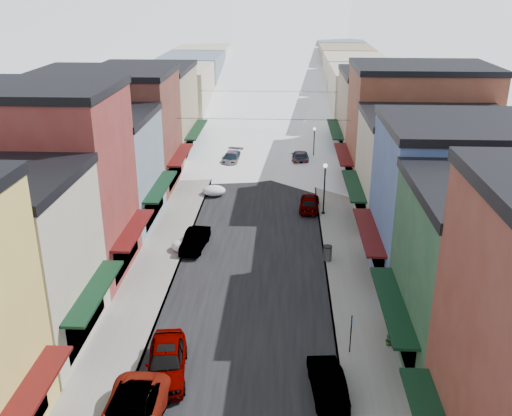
# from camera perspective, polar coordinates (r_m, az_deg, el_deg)

# --- Properties ---
(road) EXTENTS (10.00, 160.00, 0.01)m
(road) POSITION_cam_1_polar(r_m,az_deg,el_deg) (75.15, 1.30, 7.57)
(road) COLOR black
(road) RESTS_ON ground
(sidewalk_left) EXTENTS (3.20, 160.00, 0.15)m
(sidewalk_left) POSITION_cam_1_polar(r_m,az_deg,el_deg) (75.60, -3.75, 7.67)
(sidewalk_left) COLOR gray
(sidewalk_left) RESTS_ON ground
(sidewalk_right) EXTENTS (3.20, 160.00, 0.15)m
(sidewalk_right) POSITION_cam_1_polar(r_m,az_deg,el_deg) (75.24, 6.37, 7.51)
(sidewalk_right) COLOR gray
(sidewalk_right) RESTS_ON ground
(curb_left) EXTENTS (0.10, 160.00, 0.15)m
(curb_left) POSITION_cam_1_polar(r_m,az_deg,el_deg) (75.44, -2.57, 7.66)
(curb_left) COLOR slate
(curb_left) RESTS_ON ground
(curb_right) EXTENTS (0.10, 160.00, 0.15)m
(curb_right) POSITION_cam_1_polar(r_m,az_deg,el_deg) (75.16, 5.18, 7.54)
(curb_right) COLOR slate
(curb_right) RESTS_ON ground
(bldg_l_brick_near) EXTENTS (12.30, 8.20, 12.50)m
(bldg_l_brick_near) POSITION_cam_1_polar(r_m,az_deg,el_deg) (38.79, -21.23, 2.31)
(bldg_l_brick_near) COLOR maroon
(bldg_l_brick_near) RESTS_ON ground
(bldg_l_grayblue) EXTENTS (11.30, 9.20, 9.00)m
(bldg_l_grayblue) POSITION_cam_1_polar(r_m,az_deg,el_deg) (46.62, -16.34, 3.72)
(bldg_l_grayblue) COLOR slate
(bldg_l_grayblue) RESTS_ON ground
(bldg_l_brick_far) EXTENTS (13.30, 9.20, 11.00)m
(bldg_l_brick_far) POSITION_cam_1_polar(r_m,az_deg,el_deg) (54.91, -14.50, 7.60)
(bldg_l_brick_far) COLOR #5E2A1E
(bldg_l_brick_far) RESTS_ON ground
(bldg_l_tan) EXTENTS (11.30, 11.20, 10.00)m
(bldg_l_tan) POSITION_cam_1_polar(r_m,az_deg,el_deg) (64.15, -11.03, 9.35)
(bldg_l_tan) COLOR #948661
(bldg_l_tan) RESTS_ON ground
(bldg_r_green) EXTENTS (11.30, 9.20, 9.50)m
(bldg_r_green) POSITION_cam_1_polar(r_m,az_deg,el_deg) (30.33, 24.24, -6.52)
(bldg_r_green) COLOR #21462D
(bldg_r_green) RESTS_ON ground
(bldg_r_blue) EXTENTS (11.30, 9.20, 10.50)m
(bldg_r_blue) POSITION_cam_1_polar(r_m,az_deg,el_deg) (37.91, 19.80, 0.46)
(bldg_r_blue) COLOR #3D568B
(bldg_r_blue) RESTS_ON ground
(bldg_r_cream) EXTENTS (12.30, 9.20, 9.00)m
(bldg_r_cream) POSITION_cam_1_polar(r_m,az_deg,el_deg) (46.47, 17.32, 3.56)
(bldg_r_cream) COLOR #B9AD95
(bldg_r_cream) RESTS_ON ground
(bldg_r_brick_far) EXTENTS (13.30, 9.20, 11.50)m
(bldg_r_brick_far) POSITION_cam_1_polar(r_m,az_deg,el_deg) (54.71, 15.81, 7.69)
(bldg_r_brick_far) COLOR brown
(bldg_r_brick_far) RESTS_ON ground
(bldg_r_tan) EXTENTS (11.30, 11.20, 9.50)m
(bldg_r_tan) POSITION_cam_1_polar(r_m,az_deg,el_deg) (64.29, 13.01, 9.00)
(bldg_r_tan) COLOR #92785F
(bldg_r_tan) RESTS_ON ground
(distant_blocks) EXTENTS (34.00, 55.00, 8.00)m
(distant_blocks) POSITION_cam_1_polar(r_m,az_deg,el_deg) (96.97, 1.75, 13.12)
(distant_blocks) COLOR gray
(distant_blocks) RESTS_ON ground
(overhead_cables) EXTENTS (16.40, 15.04, 0.04)m
(overhead_cables) POSITION_cam_1_polar(r_m,az_deg,el_deg) (61.61, 0.98, 10.38)
(overhead_cables) COLOR black
(overhead_cables) RESTS_ON ground
(car_silver_sedan) EXTENTS (2.54, 4.98, 1.62)m
(car_silver_sedan) POSITION_cam_1_polar(r_m,az_deg,el_deg) (29.24, -8.95, -14.88)
(car_silver_sedan) COLOR gray
(car_silver_sedan) RESTS_ON ground
(car_dark_hatch) EXTENTS (1.83, 4.19, 1.34)m
(car_dark_hatch) POSITION_cam_1_polar(r_m,az_deg,el_deg) (41.79, -6.11, -3.20)
(car_dark_hatch) COLOR black
(car_dark_hatch) RESTS_ON ground
(car_silver_wagon) EXTENTS (2.53, 4.97, 1.38)m
(car_silver_wagon) POSITION_cam_1_polar(r_m,az_deg,el_deg) (61.12, -2.45, 4.96)
(car_silver_wagon) COLOR #ABADB4
(car_silver_wagon) RESTS_ON ground
(car_green_sedan) EXTENTS (1.85, 4.22, 1.35)m
(car_green_sedan) POSITION_cam_1_polar(r_m,az_deg,el_deg) (28.11, 7.14, -16.83)
(car_green_sedan) COLOR black
(car_green_sedan) RESTS_ON ground
(car_gray_suv) EXTENTS (1.93, 4.18, 1.39)m
(car_gray_suv) POSITION_cam_1_polar(r_m,az_deg,el_deg) (48.87, 5.36, 0.59)
(car_gray_suv) COLOR gray
(car_gray_suv) RESTS_ON ground
(car_black_sedan) EXTENTS (2.01, 4.84, 1.40)m
(car_black_sedan) POSITION_cam_1_polar(r_m,az_deg,el_deg) (61.77, 4.45, 5.10)
(car_black_sedan) COLOR black
(car_black_sedan) RESTS_ON ground
(car_lane_silver) EXTENTS (1.67, 3.98, 1.34)m
(car_lane_silver) POSITION_cam_1_polar(r_m,az_deg,el_deg) (68.74, -0.38, 6.83)
(car_lane_silver) COLOR #A5A8AD
(car_lane_silver) RESTS_ON ground
(car_lane_white) EXTENTS (2.63, 5.52, 1.52)m
(car_lane_white) POSITION_cam_1_polar(r_m,az_deg,el_deg) (77.29, 2.40, 8.52)
(car_lane_white) COLOR white
(car_lane_white) RESTS_ON ground
(parking_sign) EXTENTS (0.06, 0.30, 2.19)m
(parking_sign) POSITION_cam_1_polar(r_m,az_deg,el_deg) (30.32, 9.48, -12.04)
(parking_sign) COLOR black
(parking_sign) RESTS_ON sidewalk_right
(trash_can) EXTENTS (0.63, 0.63, 1.07)m
(trash_can) POSITION_cam_1_polar(r_m,az_deg,el_deg) (39.86, 7.16, -4.49)
(trash_can) COLOR #505254
(trash_can) RESTS_ON sidewalk_right
(streetlamp_near) EXTENTS (0.36, 0.36, 4.34)m
(streetlamp_near) POSITION_cam_1_polar(r_m,az_deg,el_deg) (47.13, 6.88, 2.57)
(streetlamp_near) COLOR black
(streetlamp_near) RESTS_ON sidewalk_right
(streetlamp_far) EXTENTS (0.32, 0.32, 3.89)m
(streetlamp_far) POSITION_cam_1_polar(r_m,az_deg,el_deg) (61.08, 5.83, 6.72)
(streetlamp_far) COLOR black
(streetlamp_far) RESTS_ON sidewalk_right
(planter_far) EXTENTS (0.47, 0.47, 0.63)m
(planter_far) POSITION_cam_1_polar(r_m,az_deg,el_deg) (31.77, 13.13, -12.73)
(planter_far) COLOR #2B5928
(planter_far) RESTS_ON sidewalk_right
(snow_pile_mid) EXTENTS (2.09, 2.49, 0.89)m
(snow_pile_mid) POSITION_cam_1_polar(r_m,az_deg,el_deg) (41.62, -6.98, -3.73)
(snow_pile_mid) COLOR white
(snow_pile_mid) RESTS_ON ground
(snow_pile_far) EXTENTS (2.13, 2.51, 0.90)m
(snow_pile_far) POSITION_cam_1_polar(r_m,az_deg,el_deg) (52.36, -4.20, 1.76)
(snow_pile_far) COLOR white
(snow_pile_far) RESTS_ON ground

